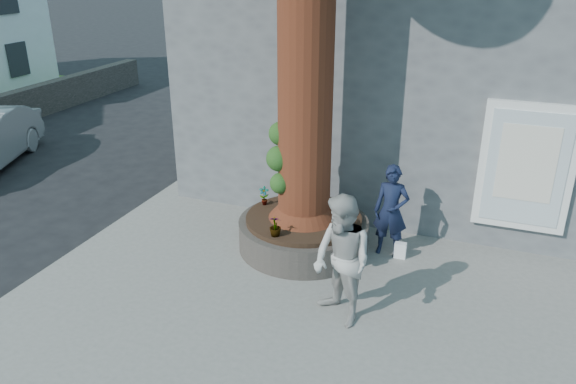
% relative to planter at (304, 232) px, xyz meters
% --- Properties ---
extents(ground, '(120.00, 120.00, 0.00)m').
position_rel_planter_xyz_m(ground, '(-0.80, -2.00, -0.41)').
color(ground, black).
rests_on(ground, ground).
extents(pavement, '(9.00, 8.00, 0.12)m').
position_rel_planter_xyz_m(pavement, '(0.70, -1.00, -0.35)').
color(pavement, slate).
rests_on(pavement, ground).
extents(yellow_line, '(0.10, 30.00, 0.01)m').
position_rel_planter_xyz_m(yellow_line, '(-3.85, -1.00, -0.41)').
color(yellow_line, yellow).
rests_on(yellow_line, ground).
extents(stone_shop, '(10.30, 8.30, 6.30)m').
position_rel_planter_xyz_m(stone_shop, '(1.70, 5.20, 2.75)').
color(stone_shop, '#55575B').
rests_on(stone_shop, ground).
extents(planter, '(2.30, 2.30, 0.60)m').
position_rel_planter_xyz_m(planter, '(0.00, 0.00, 0.00)').
color(planter, black).
rests_on(planter, pavement).
extents(man, '(0.60, 0.40, 1.63)m').
position_rel_planter_xyz_m(man, '(1.47, 0.32, 0.52)').
color(man, '#121932').
rests_on(man, pavement).
extents(woman, '(1.18, 1.14, 1.91)m').
position_rel_planter_xyz_m(woman, '(1.20, -1.86, 0.66)').
color(woman, '#ADAAA5').
rests_on(woman, pavement).
extents(shopping_bag, '(0.20, 0.13, 0.28)m').
position_rel_planter_xyz_m(shopping_bag, '(1.69, 0.23, -0.15)').
color(shopping_bag, white).
rests_on(shopping_bag, pavement).
extents(plant_a, '(0.22, 0.18, 0.35)m').
position_rel_planter_xyz_m(plant_a, '(-0.85, 0.22, 0.48)').
color(plant_a, gray).
rests_on(plant_a, planter).
extents(plant_b, '(0.27, 0.27, 0.36)m').
position_rel_planter_xyz_m(plant_b, '(0.85, -0.85, 0.49)').
color(plant_b, gray).
rests_on(plant_b, planter).
extents(plant_c, '(0.23, 0.23, 0.35)m').
position_rel_planter_xyz_m(plant_c, '(-0.20, -0.85, 0.48)').
color(plant_c, gray).
rests_on(plant_c, planter).
extents(plant_d, '(0.38, 0.39, 0.32)m').
position_rel_planter_xyz_m(plant_d, '(0.85, -0.14, 0.47)').
color(plant_d, gray).
rests_on(plant_d, planter).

